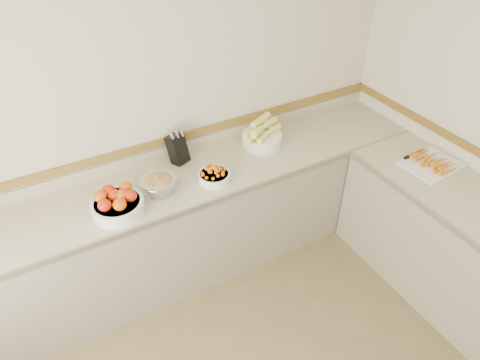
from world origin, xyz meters
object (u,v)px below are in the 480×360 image
knife_block (177,148)px  corn_bowl (262,136)px  rhubarb_bowl (159,185)px  cherry_tomato_bowl (214,175)px  tomato_bowl (117,203)px  cutting_board (431,163)px

knife_block → corn_bowl: size_ratio=0.84×
knife_block → rhubarb_bowl: (-0.26, -0.30, -0.05)m
cherry_tomato_bowl → tomato_bowl: bearing=179.8°
knife_block → cherry_tomato_bowl: (0.13, -0.35, -0.08)m
rhubarb_bowl → cutting_board: 2.03m
rhubarb_bowl → cutting_board: bearing=-19.6°
rhubarb_bowl → cutting_board: rhubarb_bowl is taller
cherry_tomato_bowl → cutting_board: bearing=-22.5°
knife_block → rhubarb_bowl: size_ratio=1.15×
knife_block → cherry_tomato_bowl: knife_block is taller
knife_block → cutting_board: knife_block is taller
corn_bowl → cutting_board: size_ratio=0.80×
rhubarb_bowl → knife_block: bearing=48.3°
corn_bowl → rhubarb_bowl: size_ratio=1.38×
tomato_bowl → cherry_tomato_bowl: (0.70, -0.00, -0.03)m
knife_block → cutting_board: bearing=-30.7°
knife_block → tomato_bowl: size_ratio=0.88×
corn_bowl → rhubarb_bowl: (-0.94, -0.18, -0.01)m
knife_block → tomato_bowl: 0.67m
knife_block → corn_bowl: (0.67, -0.11, -0.04)m
cherry_tomato_bowl → rhubarb_bowl: (-0.39, 0.05, 0.03)m
tomato_bowl → rhubarb_bowl: (0.30, 0.05, 0.00)m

